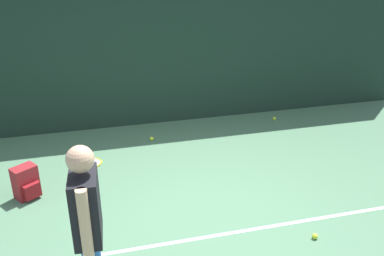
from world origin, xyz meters
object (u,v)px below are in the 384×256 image
Objects in this scene: tennis_ball_near_player at (152,139)px; tennis_ball_by_fence at (274,118)px; tennis_ball_mid_court at (315,236)px; backpack at (26,183)px; tennis_player at (88,225)px; tennis_racket at (90,162)px.

tennis_ball_near_player and tennis_ball_by_fence have the same top height.
tennis_ball_near_player is 1.00× the size of tennis_ball_by_fence.
tennis_ball_by_fence is 1.00× the size of tennis_ball_mid_court.
tennis_ball_mid_court is at bearing -65.34° from tennis_ball_near_player.
backpack is 2.27m from tennis_ball_near_player.
backpack is at bearing 152.00° from tennis_ball_mid_court.
tennis_racket is (0.02, 2.90, -0.95)m from tennis_player.
tennis_ball_mid_court reaches higher than tennis_racket.
tennis_ball_mid_court is at bearing -76.39° from tennis_player.
tennis_ball_by_fence is (3.45, 3.74, -0.93)m from tennis_player.
backpack is at bearing -96.56° from tennis_racket.
tennis_ball_near_player is 1.00× the size of tennis_ball_mid_court.
tennis_player reaches higher than tennis_racket.
tennis_player is 25.76× the size of tennis_ball_by_fence.
backpack is (-0.82, -0.74, 0.20)m from tennis_racket.
tennis_player reaches higher than tennis_ball_near_player.
tennis_ball_near_player is 3.31m from tennis_ball_mid_court.
tennis_player reaches higher than tennis_ball_mid_court.
tennis_ball_by_fence is at bearing 73.17° from tennis_ball_mid_court.
tennis_ball_mid_court is (2.43, -2.46, 0.02)m from tennis_racket.
backpack reaches higher than tennis_ball_mid_court.
tennis_player is 5.18m from tennis_ball_by_fence.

